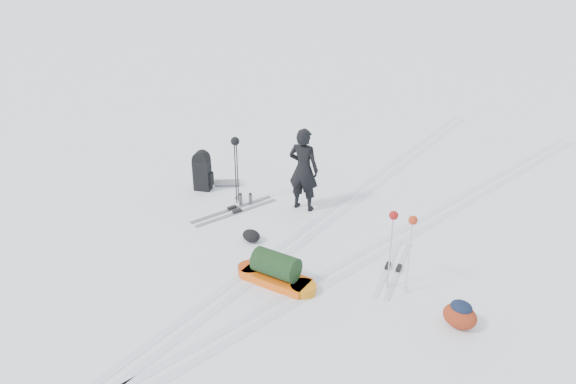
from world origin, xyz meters
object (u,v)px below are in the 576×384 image
Objects in this scene: skier at (303,169)px; ski_poles_black at (235,149)px; pulk_sled at (276,272)px; expedition_rucksack at (205,172)px.

skier is 1.40m from ski_poles_black.
skier is 1.17× the size of pulk_sled.
ski_poles_black is (0.96, -0.04, 0.75)m from expedition_rucksack.
skier is at bearing 111.14° from pulk_sled.
expedition_rucksack is at bearing 146.07° from pulk_sled.
ski_poles_black is (-1.21, -0.62, 0.31)m from skier.
skier is at bearing 45.79° from ski_poles_black.
skier reaches higher than ski_poles_black.
expedition_rucksack is 1.22m from ski_poles_black.
pulk_sled is 1.02× the size of ski_poles_black.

